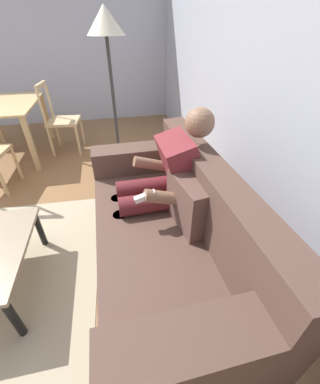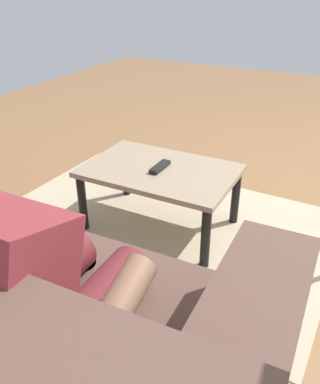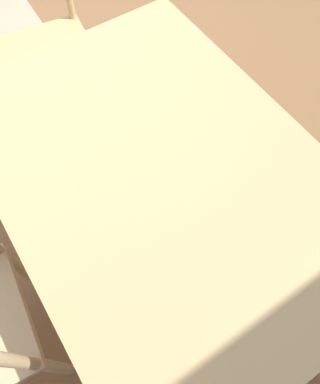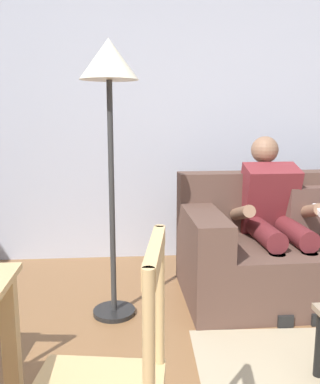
{
  "view_description": "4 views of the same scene",
  "coord_description": "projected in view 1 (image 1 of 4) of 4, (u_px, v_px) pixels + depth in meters",
  "views": [
    {
      "loc": [
        2.12,
        1.65,
        1.61
      ],
      "look_at": [
        0.88,
        1.91,
        0.71
      ],
      "focal_mm": 22.44,
      "sensor_mm": 36.0,
      "label": 1
    },
    {
      "loc": [
        -0.12,
        2.55,
        1.36
      ],
      "look_at": [
        0.84,
        0.71,
        0.23
      ],
      "focal_mm": 37.69,
      "sensor_mm": 36.0,
      "label": 2
    },
    {
      "loc": [
        -1.97,
        0.55,
        1.61
      ],
      "look_at": [
        -1.53,
        0.26,
        0.6
      ],
      "focal_mm": 33.94,
      "sensor_mm": 36.0,
      "label": 3
    },
    {
      "loc": [
        -0.5,
        -0.89,
        1.31
      ],
      "look_at": [
        -0.32,
        1.31,
        0.9
      ],
      "focal_mm": 38.87,
      "sensor_mm": 36.0,
      "label": 4
    }
  ],
  "objects": [
    {
      "name": "wall_back",
      "position": [
        249.0,
        73.0,
        2.11
      ],
      "size": [
        6.0,
        0.12,
        2.51
      ],
      "primitive_type": "cube",
      "color": "#B2B7C6",
      "rests_on": "ground_plane"
    },
    {
      "name": "wall_side",
      "position": [
        1.0,
        50.0,
        4.03
      ],
      "size": [
        0.12,
        5.8,
        2.51
      ],
      "primitive_type": "cube",
      "color": "#ABB0BE",
      "rests_on": "ground_plane"
    },
    {
      "name": "couch",
      "position": [
        168.0,
        234.0,
        1.79
      ],
      "size": [
        1.98,
        0.94,
        0.87
      ],
      "color": "brown",
      "rests_on": "ground_plane"
    },
    {
      "name": "person_lounging",
      "position": [
        164.0,
        181.0,
        1.89
      ],
      "size": [
        0.6,
        0.94,
        1.15
      ],
      "color": "maroon",
      "rests_on": "ground_plane"
    },
    {
      "name": "dining_table",
      "position": [
        4.0,
        112.0,
        3.25
      ],
      "size": [
        1.23,
        0.86,
        0.75
      ],
      "color": "tan",
      "rests_on": "ground_plane"
    },
    {
      "name": "dining_chair_near_wall",
      "position": [
        61.0,
        120.0,
        3.46
      ],
      "size": [
        0.46,
        0.46,
        0.97
      ],
      "color": "#D1B27F",
      "rests_on": "ground_plane"
    },
    {
      "name": "area_rug",
      "position": [
        2.0,
        286.0,
        1.79
      ],
      "size": [
        2.05,
        1.47,
        0.01
      ],
      "primitive_type": "cube",
      "rotation": [
        0.0,
        0.0,
        -0.04
      ],
      "color": "tan",
      "rests_on": "ground_plane"
    },
    {
      "name": "floor_lamp",
      "position": [
        107.0,
        40.0,
        2.26
      ],
      "size": [
        0.36,
        0.36,
        1.76
      ],
      "color": "black",
      "rests_on": "ground_plane"
    }
  ]
}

